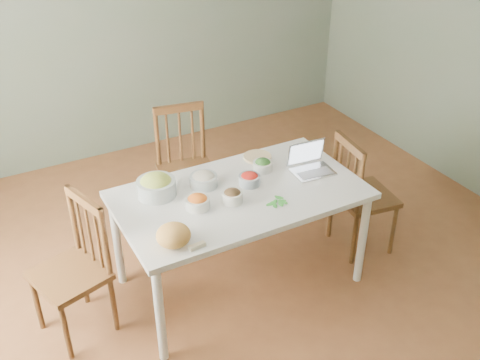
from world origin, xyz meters
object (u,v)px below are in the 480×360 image
chair_left (69,273)px  bread_boule (173,235)px  chair_far (187,170)px  chair_right (365,194)px  bowl_squash (156,185)px  dining_table (240,238)px  laptop (314,160)px

chair_left → bread_boule: 0.81m
chair_far → bread_boule: size_ratio=4.88×
chair_right → bread_boule: size_ratio=4.72×
chair_left → chair_far: bearing=107.2°
chair_far → chair_right: 1.47m
bread_boule → bowl_squash: (0.11, 0.57, 0.01)m
dining_table → bread_boule: bearing=-152.9°
bowl_squash → chair_far: bearing=52.5°
dining_table → laptop: laptop is taller
chair_far → chair_right: size_ratio=1.03×
bowl_squash → laptop: laptop is taller
bowl_squash → bread_boule: bearing=-101.1°
dining_table → chair_far: chair_far is taller
bread_boule → laptop: bearing=13.7°
chair_left → bowl_squash: bearing=85.3°
dining_table → chair_right: 1.09m
laptop → dining_table: bearing=-177.1°
chair_left → laptop: bearing=69.6°
chair_left → bowl_squash: (0.69, 0.15, 0.38)m
dining_table → bread_boule: (-0.63, -0.32, 0.47)m
laptop → chair_left: bearing=-178.8°
laptop → chair_right: bearing=-1.6°
chair_left → bread_boule: (0.58, -0.42, 0.37)m
dining_table → bread_boule: bread_boule is taller
chair_right → laptop: (-0.49, 0.06, 0.41)m
bread_boule → laptop: size_ratio=0.71×
chair_far → bowl_squash: chair_far is taller
dining_table → laptop: (0.60, -0.02, 0.51)m
chair_far → laptop: bearing=-46.3°
chair_right → bread_boule: (-1.72, -0.24, 0.37)m
bread_boule → laptop: (1.23, 0.30, 0.03)m
dining_table → chair_right: size_ratio=1.71×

